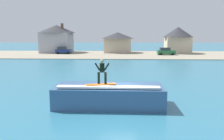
{
  "coord_description": "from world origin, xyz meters",
  "views": [
    {
      "loc": [
        0.35,
        -15.06,
        4.86
      ],
      "look_at": [
        -0.59,
        4.65,
        1.85
      ],
      "focal_mm": 37.35,
      "sensor_mm": 36.0,
      "label": 1
    }
  ],
  "objects_px": {
    "surfer": "(102,70)",
    "car_far_shore": "(166,51)",
    "house_with_chimney": "(57,37)",
    "house_gabled_white": "(178,38)",
    "house_small_cottage": "(118,41)",
    "wave_crest": "(109,95)",
    "car_near_shore": "(63,50)",
    "surfboard": "(101,84)"
  },
  "relations": [
    {
      "from": "car_near_shore",
      "to": "car_far_shore",
      "type": "relative_size",
      "value": 0.91
    },
    {
      "from": "surfboard",
      "to": "house_gabled_white",
      "type": "relative_size",
      "value": 0.27
    },
    {
      "from": "car_far_shore",
      "to": "house_small_cottage",
      "type": "height_order",
      "value": "house_small_cottage"
    },
    {
      "from": "wave_crest",
      "to": "house_with_chimney",
      "type": "xyz_separation_m",
      "value": [
        -16.81,
        46.56,
        3.39
      ]
    },
    {
      "from": "car_far_shore",
      "to": "house_small_cottage",
      "type": "distance_m",
      "value": 13.53
    },
    {
      "from": "house_gabled_white",
      "to": "house_small_cottage",
      "type": "relative_size",
      "value": 0.88
    },
    {
      "from": "car_near_shore",
      "to": "house_gabled_white",
      "type": "bearing_deg",
      "value": 6.33
    },
    {
      "from": "surfboard",
      "to": "surfer",
      "type": "bearing_deg",
      "value": 47.21
    },
    {
      "from": "house_gabled_white",
      "to": "surfer",
      "type": "bearing_deg",
      "value": -108.51
    },
    {
      "from": "car_near_shore",
      "to": "house_gabled_white",
      "type": "distance_m",
      "value": 29.27
    },
    {
      "from": "surfer",
      "to": "house_small_cottage",
      "type": "relative_size",
      "value": 0.19
    },
    {
      "from": "surfboard",
      "to": "house_small_cottage",
      "type": "relative_size",
      "value": 0.24
    },
    {
      "from": "house_small_cottage",
      "to": "wave_crest",
      "type": "bearing_deg",
      "value": -89.32
    },
    {
      "from": "car_near_shore",
      "to": "house_small_cottage",
      "type": "height_order",
      "value": "house_small_cottage"
    },
    {
      "from": "house_gabled_white",
      "to": "house_small_cottage",
      "type": "distance_m",
      "value": 15.54
    },
    {
      "from": "wave_crest",
      "to": "house_small_cottage",
      "type": "distance_m",
      "value": 46.69
    },
    {
      "from": "car_far_shore",
      "to": "house_gabled_white",
      "type": "bearing_deg",
      "value": 53.99
    },
    {
      "from": "surfer",
      "to": "house_with_chimney",
      "type": "xyz_separation_m",
      "value": [
        -16.38,
        47.04,
        1.58
      ]
    },
    {
      "from": "car_near_shore",
      "to": "surfboard",
      "type": "bearing_deg",
      "value": -72.45
    },
    {
      "from": "surfer",
      "to": "house_small_cottage",
      "type": "distance_m",
      "value": 47.11
    },
    {
      "from": "house_gabled_white",
      "to": "house_small_cottage",
      "type": "height_order",
      "value": "house_gabled_white"
    },
    {
      "from": "wave_crest",
      "to": "car_far_shore",
      "type": "bearing_deg",
      "value": 74.61
    },
    {
      "from": "surfboard",
      "to": "house_with_chimney",
      "type": "height_order",
      "value": "house_with_chimney"
    },
    {
      "from": "house_gabled_white",
      "to": "house_small_cottage",
      "type": "xyz_separation_m",
      "value": [
        -15.48,
        1.24,
        -0.66
      ]
    },
    {
      "from": "surfer",
      "to": "car_far_shore",
      "type": "distance_m",
      "value": 42.07
    },
    {
      "from": "car_far_shore",
      "to": "house_with_chimney",
      "type": "relative_size",
      "value": 0.42
    },
    {
      "from": "house_with_chimney",
      "to": "house_small_cottage",
      "type": "distance_m",
      "value": 16.28
    },
    {
      "from": "wave_crest",
      "to": "house_with_chimney",
      "type": "height_order",
      "value": "house_with_chimney"
    },
    {
      "from": "car_near_shore",
      "to": "house_with_chimney",
      "type": "bearing_deg",
      "value": 122.51
    },
    {
      "from": "wave_crest",
      "to": "surfboard",
      "type": "height_order",
      "value": "surfboard"
    },
    {
      "from": "house_with_chimney",
      "to": "house_small_cottage",
      "type": "xyz_separation_m",
      "value": [
        16.26,
        0.06,
        -0.88
      ]
    },
    {
      "from": "surfer",
      "to": "car_far_shore",
      "type": "bearing_deg",
      "value": 74.22
    },
    {
      "from": "surfboard",
      "to": "house_with_chimney",
      "type": "distance_m",
      "value": 49.93
    },
    {
      "from": "house_with_chimney",
      "to": "house_gabled_white",
      "type": "height_order",
      "value": "house_with_chimney"
    },
    {
      "from": "house_with_chimney",
      "to": "house_gabled_white",
      "type": "xyz_separation_m",
      "value": [
        31.74,
        -1.19,
        -0.22
      ]
    },
    {
      "from": "surfboard",
      "to": "house_small_cottage",
      "type": "distance_m",
      "value": 47.21
    },
    {
      "from": "surfer",
      "to": "house_gabled_white",
      "type": "height_order",
      "value": "house_gabled_white"
    },
    {
      "from": "car_near_shore",
      "to": "house_small_cottage",
      "type": "relative_size",
      "value": 0.44
    },
    {
      "from": "surfer",
      "to": "house_gabled_white",
      "type": "relative_size",
      "value": 0.21
    },
    {
      "from": "surfer",
      "to": "car_near_shore",
      "type": "distance_m",
      "value": 44.79
    },
    {
      "from": "wave_crest",
      "to": "car_far_shore",
      "type": "distance_m",
      "value": 41.46
    },
    {
      "from": "surfer",
      "to": "house_small_cottage",
      "type": "height_order",
      "value": "house_small_cottage"
    }
  ]
}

